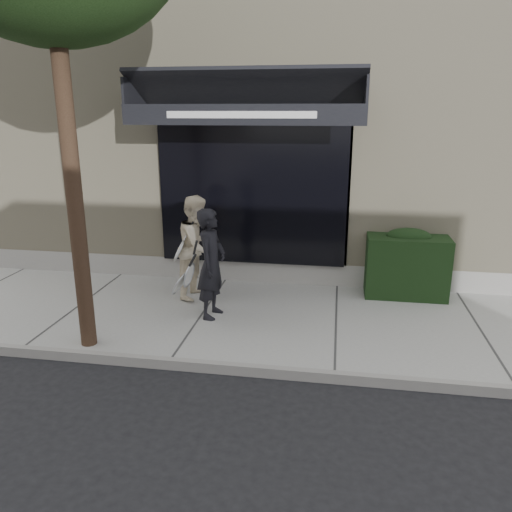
# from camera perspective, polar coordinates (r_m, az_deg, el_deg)

# --- Properties ---
(ground) EXTENTS (80.00, 80.00, 0.00)m
(ground) POSITION_cam_1_polar(r_m,az_deg,el_deg) (7.49, 9.10, -8.09)
(ground) COLOR black
(ground) RESTS_ON ground
(sidewalk) EXTENTS (20.00, 3.00, 0.12)m
(sidewalk) POSITION_cam_1_polar(r_m,az_deg,el_deg) (7.47, 9.12, -7.67)
(sidewalk) COLOR gray
(sidewalk) RESTS_ON ground
(curb) EXTENTS (20.00, 0.10, 0.14)m
(curb) POSITION_cam_1_polar(r_m,az_deg,el_deg) (6.08, 8.95, -13.48)
(curb) COLOR gray
(curb) RESTS_ON ground
(building_facade) EXTENTS (14.30, 8.04, 5.64)m
(building_facade) POSITION_cam_1_polar(r_m,az_deg,el_deg) (11.80, 9.96, 14.46)
(building_facade) COLOR #C0B492
(building_facade) RESTS_ON ground
(hedge) EXTENTS (1.30, 0.70, 1.14)m
(hedge) POSITION_cam_1_polar(r_m,az_deg,el_deg) (8.52, 16.81, -0.86)
(hedge) COLOR black
(hedge) RESTS_ON sidewalk
(pedestrian_front) EXTENTS (0.69, 0.91, 1.62)m
(pedestrian_front) POSITION_cam_1_polar(r_m,az_deg,el_deg) (7.26, -5.16, -0.91)
(pedestrian_front) COLOR black
(pedestrian_front) RESTS_ON sidewalk
(pedestrian_back) EXTENTS (0.78, 0.92, 1.67)m
(pedestrian_back) POSITION_cam_1_polar(r_m,az_deg,el_deg) (8.09, -6.65, 1.05)
(pedestrian_back) COLOR beige
(pedestrian_back) RESTS_ON sidewalk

